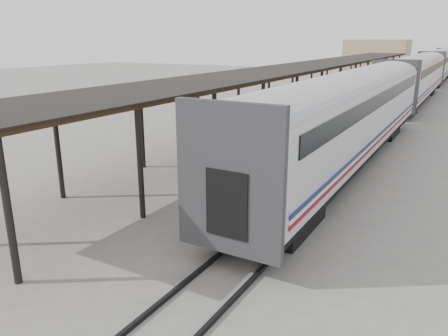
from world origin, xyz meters
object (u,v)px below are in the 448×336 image
porter (223,175)px  pedestrian (252,127)px  luggage_tug (308,109)px  baggage_cart (231,196)px

porter → pedestrian: (-4.43, 11.29, -0.73)m
luggage_tug → porter: 22.24m
porter → baggage_cart: bearing=1.8°
pedestrian → baggage_cart: bearing=97.1°
porter → luggage_tug: bearing=13.3°
porter → pedestrian: 12.15m
luggage_tug → porter: (4.42, -21.77, 0.99)m
baggage_cart → pedestrian: (-4.43, 10.64, 0.27)m
baggage_cart → porter: (0.00, -0.65, 1.00)m
baggage_cart → pedestrian: bearing=103.7°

